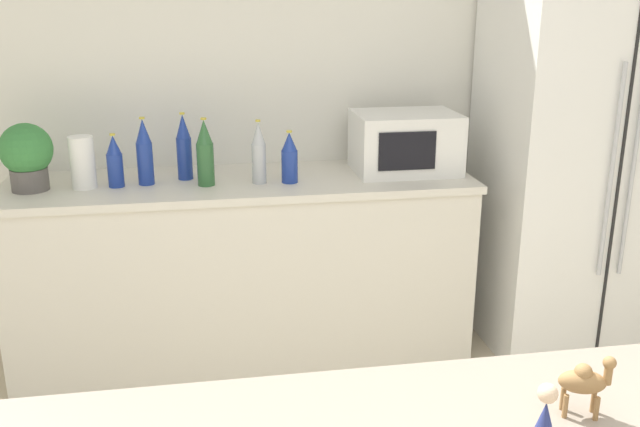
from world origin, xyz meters
The scene contains 14 objects.
wall_back centered at (0.00, 2.73, 1.27)m, with size 8.00×0.06×2.55m.
back_counter centered at (-0.27, 2.40, 0.44)m, with size 2.13×0.63×0.88m.
refrigerator centered at (1.36, 2.33, 0.87)m, with size 0.87×0.72×1.73m.
potted_plant centered at (-1.18, 2.37, 1.04)m, with size 0.22×0.22×0.29m.
paper_towel_roll centered at (-0.95, 2.37, 1.00)m, with size 0.11×0.11×0.23m.
microwave centered at (0.51, 2.42, 1.02)m, with size 0.48×0.37×0.28m.
back_bottle_0 centered at (-0.82, 2.36, 0.99)m, with size 0.07×0.07×0.24m.
back_bottle_1 centered at (-0.69, 2.38, 1.03)m, with size 0.07×0.07×0.30m.
back_bottle_2 centered at (-0.52, 2.45, 1.03)m, with size 0.07×0.07×0.31m.
back_bottle_3 centered at (-0.43, 2.32, 1.03)m, with size 0.08×0.08×0.30m.
back_bottle_4 centered at (-0.19, 2.32, 1.02)m, with size 0.06×0.06×0.29m.
back_bottle_5 centered at (-0.05, 2.31, 0.99)m, with size 0.07×0.07×0.24m.
camel_figurine centered at (0.24, 0.29, 1.03)m, with size 0.10×0.07×0.13m.
wise_man_figurine_blue centered at (0.12, 0.20, 1.01)m, with size 0.06×0.06×0.13m.
Camera 1 is at (-0.44, -0.78, 1.73)m, focal length 40.00 mm.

